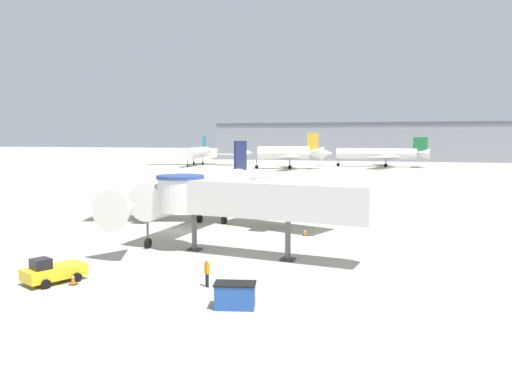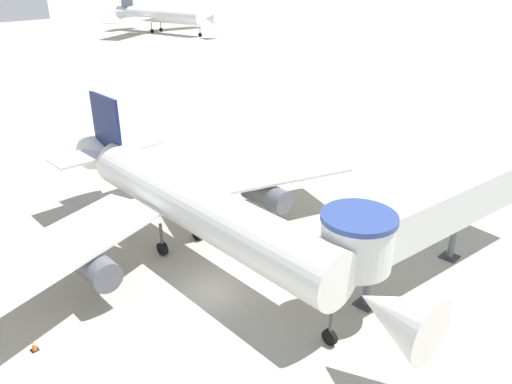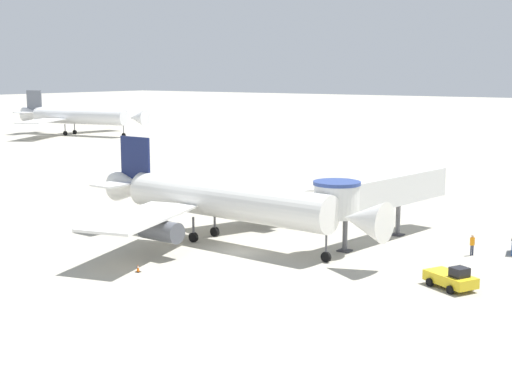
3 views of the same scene
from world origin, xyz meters
TOP-DOWN VIEW (x-y plane):
  - ground_plane at (0.00, 0.00)m, footprint 800.00×800.00m
  - main_airplane at (1.99, 3.54)m, footprint 30.02×31.05m
  - jet_bridge at (10.14, -8.18)m, footprint 18.50×5.68m
  - traffic_cone_port_wing at (-9.69, 2.66)m, footprint 0.38×0.38m
  - traffic_cone_starboard_wing at (13.55, 1.35)m, footprint 0.45×0.45m
  - background_jet_gray_tail at (70.92, 102.73)m, footprint 36.80×37.55m

SIDE VIEW (x-z plane):
  - ground_plane at x=0.00m, z-range 0.00..0.00m
  - traffic_cone_port_wing at x=-9.69m, z-range -0.02..0.61m
  - traffic_cone_starboard_wing at x=13.55m, z-range -0.02..0.72m
  - main_airplane at x=1.99m, z-range -0.69..8.51m
  - jet_bridge at x=10.14m, z-range 1.51..7.91m
  - background_jet_gray_tail at x=70.92m, z-range -0.68..10.30m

